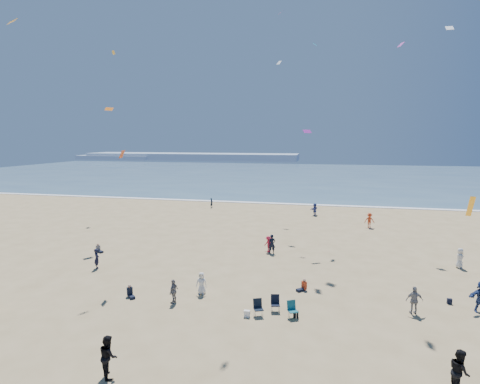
# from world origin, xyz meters

# --- Properties ---
(ground) EXTENTS (220.00, 220.00, 0.00)m
(ground) POSITION_xyz_m (0.00, 0.00, 0.00)
(ground) COLOR tan
(ground) RESTS_ON ground
(ocean) EXTENTS (220.00, 100.00, 0.06)m
(ocean) POSITION_xyz_m (0.00, 95.00, 0.03)
(ocean) COLOR #476B84
(ocean) RESTS_ON ground
(surf_line) EXTENTS (220.00, 1.20, 0.08)m
(surf_line) POSITION_xyz_m (0.00, 45.00, 0.04)
(surf_line) COLOR white
(surf_line) RESTS_ON ground
(headland_far) EXTENTS (110.00, 20.00, 3.20)m
(headland_far) POSITION_xyz_m (-60.00, 170.00, 1.60)
(headland_far) COLOR #7A8EA8
(headland_far) RESTS_ON ground
(headland_near) EXTENTS (40.00, 14.00, 2.00)m
(headland_near) POSITION_xyz_m (-100.00, 165.00, 1.00)
(headland_near) COLOR #7A8EA8
(headland_near) RESTS_ON ground
(standing_flyers) EXTENTS (31.10, 41.53, 1.94)m
(standing_flyers) POSITION_xyz_m (5.87, 13.77, 0.88)
(standing_flyers) COLOR red
(standing_flyers) RESTS_ON ground
(seated_group) EXTENTS (23.55, 23.70, 0.84)m
(seated_group) POSITION_xyz_m (0.07, 4.17, 0.42)
(seated_group) COLOR white
(seated_group) RESTS_ON ground
(chair_cluster) EXTENTS (2.80, 1.55, 1.00)m
(chair_cluster) POSITION_xyz_m (4.59, 6.06, 0.50)
(chair_cluster) COLOR black
(chair_cluster) RESTS_ON ground
(white_tote) EXTENTS (0.35, 0.20, 0.40)m
(white_tote) POSITION_xyz_m (2.98, 5.49, 0.20)
(white_tote) COLOR white
(white_tote) RESTS_ON ground
(black_backpack) EXTENTS (0.30, 0.22, 0.38)m
(black_backpack) POSITION_xyz_m (5.80, 6.03, 0.19)
(black_backpack) COLOR black
(black_backpack) RESTS_ON ground
(navy_bag) EXTENTS (0.28, 0.18, 0.34)m
(navy_bag) POSITION_xyz_m (15.23, 10.03, 0.17)
(navy_bag) COLOR black
(navy_bag) RESTS_ON ground
(kites_aloft) EXTENTS (42.95, 43.17, 27.62)m
(kites_aloft) POSITION_xyz_m (9.74, 12.26, 14.58)
(kites_aloft) COLOR #CD3A07
(kites_aloft) RESTS_ON ground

